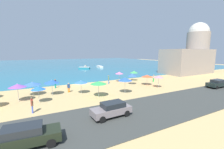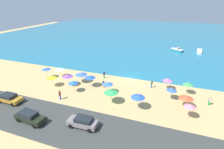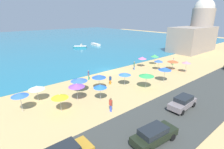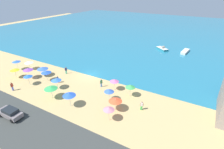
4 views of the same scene
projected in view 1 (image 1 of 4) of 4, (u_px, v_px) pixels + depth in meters
The scene contains 26 objects.
ground_plane at pixel (81, 83), 31.70m from camera, with size 160.00×160.00×0.00m, color tan.
sea at pixel (51, 64), 79.64m from camera, with size 150.00×110.00×0.05m, color teal.
coastal_road at pixel (130, 114), 16.00m from camera, with size 80.00×8.00×0.06m, color #393C39.
beach_umbrella_0 at pixel (134, 72), 33.92m from camera, with size 1.78×1.78×2.38m.
beach_umbrella_1 at pixel (159, 77), 27.33m from camera, with size 1.71×1.71×2.40m.
beach_umbrella_2 at pixel (38, 88), 19.15m from camera, with size 1.77×1.77×2.30m.
beach_umbrella_3 at pixel (17, 86), 19.63m from camera, with size 2.14×2.14×2.49m.
beach_umbrella_4 at pixel (99, 83), 21.75m from camera, with size 2.34×2.34×2.43m.
beach_umbrella_6 at pixel (132, 75), 30.09m from camera, with size 1.75×1.75×2.27m.
beach_umbrella_7 at pixel (125, 79), 23.65m from camera, with size 2.18×2.18×2.61m.
beach_umbrella_8 at pixel (32, 84), 22.56m from camera, with size 2.45×2.45×2.13m.
beach_umbrella_10 at pixel (119, 73), 32.73m from camera, with size 1.80×1.80×2.32m.
beach_umbrella_11 at pixel (52, 82), 22.64m from camera, with size 2.13×2.13×2.43m.
beach_umbrella_12 at pixel (147, 76), 29.53m from camera, with size 2.20×2.20×2.15m.
beach_umbrella_14 at pixel (81, 82), 23.54m from camera, with size 1.98×1.98×2.18m.
bather_0 at pixel (55, 83), 27.35m from camera, with size 0.40×0.46×1.69m.
bather_1 at pixel (154, 78), 33.23m from camera, with size 0.55×0.32×1.64m.
bather_2 at pixel (109, 79), 31.27m from camera, with size 0.37×0.50×1.75m.
bather_3 at pixel (69, 87), 24.49m from camera, with size 0.57×0.25×1.58m.
bather_4 at pixel (32, 104), 16.18m from camera, with size 0.25×0.57×1.78m.
parked_car_0 at pixel (217, 83), 27.64m from camera, with size 4.16×1.98×1.47m.
parked_car_2 at pixel (112, 109), 15.19m from camera, with size 4.14×1.90×1.50m.
parked_car_3 at pixel (26, 136), 10.31m from camera, with size 4.61×2.11×1.54m.
skiff_nearshore at pixel (84, 68), 58.97m from camera, with size 4.48×3.94×1.30m.
skiff_offshore at pixel (100, 67), 62.95m from camera, with size 1.97×5.53×0.71m.
harbor_fortress at pixel (192, 55), 46.93m from camera, with size 16.07×8.14×15.70m.
Camera 1 is at (-8.86, -30.48, 6.60)m, focal length 24.00 mm.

